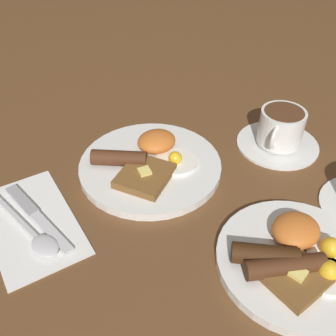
# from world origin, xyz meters

# --- Properties ---
(ground_plane) EXTENTS (3.00, 3.00, 0.00)m
(ground_plane) POSITION_xyz_m (0.00, 0.00, 0.00)
(ground_plane) COLOR brown
(breakfast_plate_near) EXTENTS (0.26, 0.26, 0.05)m
(breakfast_plate_near) POSITION_xyz_m (-0.00, -0.00, 0.01)
(breakfast_plate_near) COLOR white
(breakfast_plate_near) RESTS_ON ground_plane
(breakfast_plate_far) EXTENTS (0.23, 0.23, 0.05)m
(breakfast_plate_far) POSITION_xyz_m (-0.04, 0.29, 0.02)
(breakfast_plate_far) COLOR white
(breakfast_plate_far) RESTS_ON ground_plane
(teacup_near) EXTENTS (0.16, 0.16, 0.08)m
(teacup_near) POSITION_xyz_m (-0.24, 0.09, 0.03)
(teacup_near) COLOR white
(teacup_near) RESTS_ON ground_plane
(napkin) EXTENTS (0.15, 0.23, 0.01)m
(napkin) POSITION_xyz_m (0.23, -0.01, 0.00)
(napkin) COLOR white
(napkin) RESTS_ON ground_plane
(knife) EXTENTS (0.04, 0.19, 0.01)m
(knife) POSITION_xyz_m (0.21, -0.02, 0.01)
(knife) COLOR silver
(knife) RESTS_ON napkin
(spoon) EXTENTS (0.05, 0.18, 0.01)m
(spoon) POSITION_xyz_m (0.23, 0.04, 0.01)
(spoon) COLOR silver
(spoon) RESTS_ON napkin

